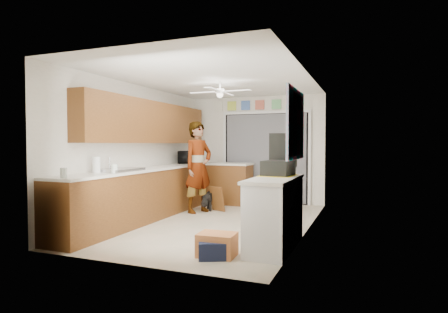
% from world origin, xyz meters
% --- Properties ---
extents(floor, '(5.00, 5.00, 0.00)m').
position_xyz_m(floor, '(0.00, 0.00, 0.00)').
color(floor, '#BCB197').
rests_on(floor, ground).
extents(ceiling, '(5.00, 5.00, 0.00)m').
position_xyz_m(ceiling, '(0.00, 0.00, 2.50)').
color(ceiling, white).
rests_on(ceiling, ground).
extents(wall_back, '(3.20, 0.00, 3.20)m').
position_xyz_m(wall_back, '(0.00, 2.50, 1.25)').
color(wall_back, white).
rests_on(wall_back, ground).
extents(wall_front, '(3.20, 0.00, 3.20)m').
position_xyz_m(wall_front, '(0.00, -2.50, 1.25)').
color(wall_front, white).
rests_on(wall_front, ground).
extents(wall_left, '(0.00, 5.00, 5.00)m').
position_xyz_m(wall_left, '(-1.60, 0.00, 1.25)').
color(wall_left, white).
rests_on(wall_left, ground).
extents(wall_right, '(0.00, 5.00, 5.00)m').
position_xyz_m(wall_right, '(1.60, 0.00, 1.25)').
color(wall_right, white).
rests_on(wall_right, ground).
extents(left_base_cabinets, '(0.60, 4.80, 0.90)m').
position_xyz_m(left_base_cabinets, '(-1.30, 0.00, 0.45)').
color(left_base_cabinets, brown).
rests_on(left_base_cabinets, floor).
extents(left_countertop, '(0.62, 4.80, 0.04)m').
position_xyz_m(left_countertop, '(-1.29, 0.00, 0.92)').
color(left_countertop, white).
rests_on(left_countertop, left_base_cabinets).
extents(upper_cabinets, '(0.32, 4.00, 0.80)m').
position_xyz_m(upper_cabinets, '(-1.44, 0.20, 1.80)').
color(upper_cabinets, brown).
rests_on(upper_cabinets, wall_left).
extents(sink_basin, '(0.50, 0.76, 0.06)m').
position_xyz_m(sink_basin, '(-1.29, -1.00, 0.95)').
color(sink_basin, silver).
rests_on(sink_basin, left_countertop).
extents(faucet, '(0.03, 0.03, 0.22)m').
position_xyz_m(faucet, '(-1.48, -1.00, 1.05)').
color(faucet, silver).
rests_on(faucet, left_countertop).
extents(peninsula_base, '(1.00, 0.60, 0.90)m').
position_xyz_m(peninsula_base, '(-0.50, 2.00, 0.45)').
color(peninsula_base, brown).
rests_on(peninsula_base, floor).
extents(peninsula_top, '(1.04, 0.64, 0.04)m').
position_xyz_m(peninsula_top, '(-0.50, 2.00, 0.92)').
color(peninsula_top, white).
rests_on(peninsula_top, peninsula_base).
extents(back_opening_recess, '(2.00, 0.06, 2.10)m').
position_xyz_m(back_opening_recess, '(0.25, 2.47, 1.05)').
color(back_opening_recess, black).
rests_on(back_opening_recess, wall_back).
extents(curtain_panel, '(1.90, 0.03, 2.05)m').
position_xyz_m(curtain_panel, '(0.25, 2.43, 1.05)').
color(curtain_panel, slate).
rests_on(curtain_panel, wall_back).
extents(door_trim_left, '(0.06, 0.04, 2.10)m').
position_xyz_m(door_trim_left, '(-0.77, 2.44, 1.05)').
color(door_trim_left, white).
rests_on(door_trim_left, wall_back).
extents(door_trim_right, '(0.06, 0.04, 2.10)m').
position_xyz_m(door_trim_right, '(1.27, 2.44, 1.05)').
color(door_trim_right, white).
rests_on(door_trim_right, wall_back).
extents(door_trim_head, '(2.10, 0.04, 0.06)m').
position_xyz_m(door_trim_head, '(0.25, 2.44, 2.12)').
color(door_trim_head, white).
rests_on(door_trim_head, wall_back).
extents(header_frame_0, '(0.22, 0.02, 0.22)m').
position_xyz_m(header_frame_0, '(-0.60, 2.47, 2.30)').
color(header_frame_0, '#C1D346').
rests_on(header_frame_0, wall_back).
extents(header_frame_1, '(0.22, 0.02, 0.22)m').
position_xyz_m(header_frame_1, '(-0.25, 2.47, 2.30)').
color(header_frame_1, '#476DBE').
rests_on(header_frame_1, wall_back).
extents(header_frame_2, '(0.22, 0.02, 0.22)m').
position_xyz_m(header_frame_2, '(0.10, 2.47, 2.30)').
color(header_frame_2, '#C75F4A').
rests_on(header_frame_2, wall_back).
extents(header_frame_3, '(0.22, 0.02, 0.22)m').
position_xyz_m(header_frame_3, '(0.50, 2.47, 2.30)').
color(header_frame_3, '#6EC079').
rests_on(header_frame_3, wall_back).
extents(header_frame_4, '(0.22, 0.02, 0.22)m').
position_xyz_m(header_frame_4, '(0.90, 2.47, 2.30)').
color(header_frame_4, silver).
rests_on(header_frame_4, wall_back).
extents(route66_sign, '(0.22, 0.02, 0.26)m').
position_xyz_m(route66_sign, '(-0.95, 2.47, 2.30)').
color(route66_sign, silver).
rests_on(route66_sign, wall_back).
extents(right_counter_base, '(0.50, 1.40, 0.90)m').
position_xyz_m(right_counter_base, '(1.35, -1.20, 0.45)').
color(right_counter_base, white).
rests_on(right_counter_base, floor).
extents(right_counter_top, '(0.54, 1.44, 0.04)m').
position_xyz_m(right_counter_top, '(1.34, -1.20, 0.92)').
color(right_counter_top, white).
rests_on(right_counter_top, right_counter_base).
extents(abstract_painting, '(0.03, 1.15, 0.95)m').
position_xyz_m(abstract_painting, '(1.58, -1.00, 1.65)').
color(abstract_painting, '#F15887').
rests_on(abstract_painting, wall_right).
extents(ceiling_fan, '(1.14, 1.14, 0.24)m').
position_xyz_m(ceiling_fan, '(0.00, 0.20, 2.32)').
color(ceiling_fan, white).
rests_on(ceiling_fan, ceiling).
extents(microwave, '(0.51, 0.60, 0.28)m').
position_xyz_m(microwave, '(-1.33, 1.50, 1.08)').
color(microwave, black).
rests_on(microwave, left_countertop).
extents(jar_a, '(0.12, 0.12, 0.14)m').
position_xyz_m(jar_a, '(-1.12, -1.34, 1.01)').
color(jar_a, silver).
rests_on(jar_a, left_countertop).
extents(jar_b, '(0.12, 0.12, 0.13)m').
position_xyz_m(jar_b, '(-1.24, -2.25, 1.01)').
color(jar_b, silver).
rests_on(jar_b, left_countertop).
extents(paper_towel_roll, '(0.12, 0.12, 0.25)m').
position_xyz_m(paper_towel_roll, '(-1.38, -1.45, 1.06)').
color(paper_towel_roll, white).
rests_on(paper_towel_roll, left_countertop).
extents(suitcase, '(0.41, 0.52, 0.21)m').
position_xyz_m(suitcase, '(1.32, -0.89, 1.05)').
color(suitcase, black).
rests_on(suitcase, right_counter_top).
extents(suitcase_rim, '(0.48, 0.61, 0.02)m').
position_xyz_m(suitcase_rim, '(1.32, -0.89, 0.94)').
color(suitcase_rim, yellow).
rests_on(suitcase_rim, suitcase).
extents(suitcase_lid, '(0.42, 0.06, 0.50)m').
position_xyz_m(suitcase_lid, '(1.32, -0.60, 1.30)').
color(suitcase_lid, black).
rests_on(suitcase_lid, suitcase).
extents(cardboard_box, '(0.47, 0.37, 0.29)m').
position_xyz_m(cardboard_box, '(0.77, -1.83, 0.14)').
color(cardboard_box, '#C76B3E').
rests_on(cardboard_box, floor).
extents(navy_crate, '(0.43, 0.40, 0.21)m').
position_xyz_m(navy_crate, '(0.76, -1.93, 0.10)').
color(navy_crate, '#151B34').
rests_on(navy_crate, floor).
extents(cabinet_door_panel, '(0.37, 0.25, 0.51)m').
position_xyz_m(cabinet_door_panel, '(-0.38, 0.99, 0.26)').
color(cabinet_door_panel, brown).
rests_on(cabinet_door_panel, floor).
extents(man, '(0.67, 0.79, 1.84)m').
position_xyz_m(man, '(-0.70, 0.77, 0.92)').
color(man, white).
rests_on(man, floor).
extents(dog, '(0.27, 0.55, 0.42)m').
position_xyz_m(dog, '(-0.59, 1.06, 0.21)').
color(dog, black).
rests_on(dog, floor).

